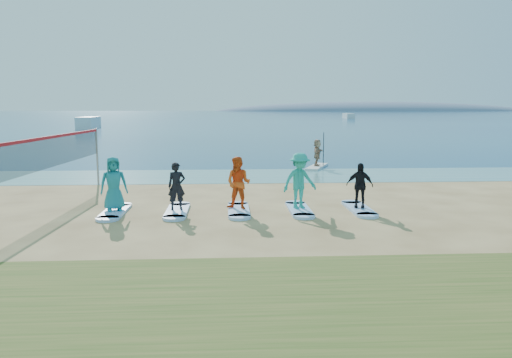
{
  "coord_description": "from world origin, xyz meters",
  "views": [
    {
      "loc": [
        -0.08,
        -14.15,
        3.5
      ],
      "look_at": [
        0.87,
        2.0,
        1.1
      ],
      "focal_mm": 35.0,
      "sensor_mm": 36.0,
      "label": 1
    }
  ],
  "objects": [
    {
      "name": "shallow_water",
      "position": [
        0.0,
        10.5,
        0.01
      ],
      "size": [
        600.0,
        600.0,
        0.0
      ],
      "primitive_type": "plane",
      "color": "teal",
      "rests_on": "ground"
    },
    {
      "name": "paddleboarder",
      "position": [
        5.0,
        13.54,
        0.86
      ],
      "size": [
        0.88,
        1.44,
        1.48
      ],
      "primitive_type": "imported",
      "rotation": [
        0.0,
        0.0,
        1.22
      ],
      "color": "tan",
      "rests_on": "paddleboard"
    },
    {
      "name": "ground",
      "position": [
        0.0,
        0.0,
        0.0
      ],
      "size": [
        600.0,
        600.0,
        0.0
      ],
      "primitive_type": "plane",
      "color": "tan",
      "rests_on": "ground"
    },
    {
      "name": "student_4",
      "position": [
        4.35,
        2.08,
        0.84
      ],
      "size": [
        0.95,
        0.62,
        1.51
      ],
      "primitive_type": "imported",
      "rotation": [
        0.0,
        0.0,
        -0.31
      ],
      "color": "black",
      "rests_on": "surfboard_4"
    },
    {
      "name": "boat_offshore_b",
      "position": [
        32.47,
        118.09,
        0.0
      ],
      "size": [
        2.29,
        6.45,
        1.36
      ],
      "primitive_type": "cube",
      "rotation": [
        0.0,
        0.0,
        -0.03
      ],
      "color": "silver",
      "rests_on": "ground"
    },
    {
      "name": "island_ridge",
      "position": [
        95.0,
        300.0,
        0.0
      ],
      "size": [
        220.0,
        56.0,
        18.0
      ],
      "primitive_type": "ellipsoid",
      "color": "slate",
      "rests_on": "ground"
    },
    {
      "name": "ocean",
      "position": [
        0.0,
        160.0,
        0.01
      ],
      "size": [
        600.0,
        600.0,
        0.0
      ],
      "primitive_type": "plane",
      "color": "navy",
      "rests_on": "ground"
    },
    {
      "name": "student_1",
      "position": [
        -1.73,
        2.08,
        0.87
      ],
      "size": [
        0.64,
        0.49,
        1.57
      ],
      "primitive_type": "imported",
      "rotation": [
        0.0,
        0.0,
        0.23
      ],
      "color": "black",
      "rests_on": "surfboard_1"
    },
    {
      "name": "volleyball_net",
      "position": [
        -6.05,
        3.59,
        1.9
      ],
      "size": [
        0.62,
        9.07,
        2.5
      ],
      "rotation": [
        0.0,
        0.0,
        -0.06
      ],
      "color": "gray",
      "rests_on": "ground"
    },
    {
      "name": "surfboard_2",
      "position": [
        0.29,
        2.08,
        0.04
      ],
      "size": [
        0.7,
        2.2,
        0.09
      ],
      "primitive_type": "cube",
      "color": "#A4C9FF",
      "rests_on": "ground"
    },
    {
      "name": "surfboard_1",
      "position": [
        -1.73,
        2.08,
        0.04
      ],
      "size": [
        0.7,
        2.2,
        0.09
      ],
      "primitive_type": "cube",
      "color": "#A4C9FF",
      "rests_on": "ground"
    },
    {
      "name": "student_3",
      "position": [
        2.32,
        2.08,
        1.02
      ],
      "size": [
        1.37,
        1.07,
        1.86
      ],
      "primitive_type": "imported",
      "rotation": [
        0.0,
        0.0,
        0.36
      ],
      "color": "teal",
      "rests_on": "surfboard_3"
    },
    {
      "name": "surfboard_3",
      "position": [
        2.32,
        2.08,
        0.04
      ],
      "size": [
        0.7,
        2.2,
        0.09
      ],
      "primitive_type": "cube",
      "color": "#A4C9FF",
      "rests_on": "ground"
    },
    {
      "name": "surfboard_4",
      "position": [
        4.35,
        2.08,
        0.04
      ],
      "size": [
        0.7,
        2.2,
        0.09
      ],
      "primitive_type": "cube",
      "color": "#A4C9FF",
      "rests_on": "ground"
    },
    {
      "name": "surfboard_0",
      "position": [
        -3.76,
        2.08,
        0.04
      ],
      "size": [
        0.7,
        2.2,
        0.09
      ],
      "primitive_type": "cube",
      "color": "#A4C9FF",
      "rests_on": "ground"
    },
    {
      "name": "student_0",
      "position": [
        -3.76,
        2.08,
        0.98
      ],
      "size": [
        0.99,
        0.8,
        1.77
      ],
      "primitive_type": "imported",
      "rotation": [
        0.0,
        0.0,
        0.31
      ],
      "color": "teal",
      "rests_on": "surfboard_0"
    },
    {
      "name": "student_2",
      "position": [
        0.29,
        2.08,
        0.96
      ],
      "size": [
        1.03,
        0.94,
        1.74
      ],
      "primitive_type": "imported",
      "rotation": [
        0.0,
        0.0,
        -0.4
      ],
      "color": "#DD4F17",
      "rests_on": "surfboard_2"
    },
    {
      "name": "paddleboard",
      "position": [
        5.0,
        13.54,
        0.06
      ],
      "size": [
        1.78,
        3.04,
        0.12
      ],
      "primitive_type": "cube",
      "rotation": [
        0.0,
        0.0,
        -0.39
      ],
      "color": "silver",
      "rests_on": "ground"
    },
    {
      "name": "boat_offshore_a",
      "position": [
        -20.99,
        63.15,
        0.0
      ],
      "size": [
        2.7,
        7.68,
        1.76
      ],
      "primitive_type": "cube",
      "rotation": [
        0.0,
        0.0,
        0.06
      ],
      "color": "silver",
      "rests_on": "ground"
    }
  ]
}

